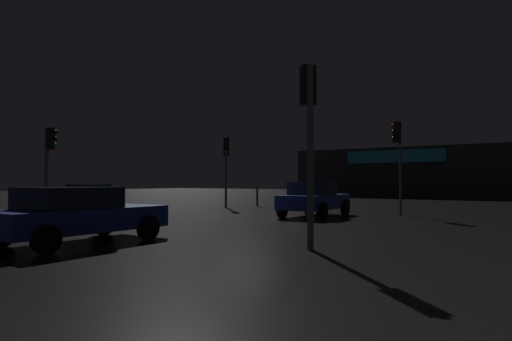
% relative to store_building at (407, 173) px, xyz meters
% --- Properties ---
extents(ground_plane, '(120.00, 120.00, 0.00)m').
position_rel_store_building_xyz_m(ground_plane, '(1.83, -31.25, -2.38)').
color(ground_plane, black).
extents(store_building, '(20.64, 8.41, 4.76)m').
position_rel_store_building_xyz_m(store_building, '(0.00, 0.00, 0.00)').
color(store_building, '#33383D').
rests_on(store_building, ground).
extents(traffic_signal_main, '(0.42, 0.42, 4.11)m').
position_rel_store_building_xyz_m(traffic_signal_main, '(7.86, -37.45, 0.52)').
color(traffic_signal_main, '#595B60').
rests_on(traffic_signal_main, ground).
extents(traffic_signal_opposite, '(0.42, 0.42, 4.17)m').
position_rel_store_building_xyz_m(traffic_signal_opposite, '(6.61, -26.24, 0.81)').
color(traffic_signal_opposite, '#595B60').
rests_on(traffic_signal_opposite, ground).
extents(traffic_signal_cross_left, '(0.42, 0.42, 4.03)m').
position_rel_store_building_xyz_m(traffic_signal_cross_left, '(-3.28, -25.88, 0.50)').
color(traffic_signal_cross_left, '#595B60').
rests_on(traffic_signal_cross_left, ground).
extents(traffic_signal_cross_right, '(0.43, 0.41, 3.65)m').
position_rel_store_building_xyz_m(traffic_signal_cross_right, '(-4.43, -36.04, 0.22)').
color(traffic_signal_cross_right, '#595B60').
rests_on(traffic_signal_cross_right, ground).
extents(car_near, '(2.17, 4.10, 1.49)m').
position_rel_store_building_xyz_m(car_near, '(3.86, -29.03, -1.63)').
color(car_near, navy).
rests_on(car_near, ground).
extents(car_far, '(2.04, 4.24, 1.37)m').
position_rel_store_building_xyz_m(car_far, '(2.76, -39.77, -1.67)').
color(car_far, navy).
rests_on(car_far, ground).
extents(car_crossing, '(3.88, 1.98, 1.36)m').
position_rel_store_building_xyz_m(car_crossing, '(-7.80, -31.92, -1.68)').
color(car_crossing, slate).
rests_on(car_crossing, ground).
extents(bollard_kerb_a, '(0.13, 0.13, 1.28)m').
position_rel_store_building_xyz_m(bollard_kerb_a, '(-2.58, -23.70, -1.74)').
color(bollard_kerb_a, '#595B60').
rests_on(bollard_kerb_a, ground).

